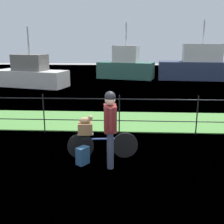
{
  "coord_description": "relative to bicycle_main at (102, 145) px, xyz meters",
  "views": [
    {
      "loc": [
        0.2,
        -5.4,
        2.67
      ],
      "look_at": [
        -0.17,
        1.5,
        0.9
      ],
      "focal_mm": 44.05,
      "sensor_mm": 36.0,
      "label": 1
    }
  ],
  "objects": [
    {
      "name": "ground_plane",
      "position": [
        0.36,
        -0.61,
        -0.33
      ],
      "size": [
        60.0,
        60.0,
        0.0
      ],
      "primitive_type": "plane",
      "color": "#9E9993"
    },
    {
      "name": "grass_strip",
      "position": [
        0.36,
        3.12,
        -0.31
      ],
      "size": [
        27.0,
        2.4,
        0.03
      ],
      "primitive_type": "cube",
      "color": "#569342",
      "rests_on": "ground"
    },
    {
      "name": "harbor_water",
      "position": [
        0.36,
        11.92,
        -0.33
      ],
      "size": [
        30.0,
        30.0,
        0.0
      ],
      "primitive_type": "plane",
      "color": "#426684",
      "rests_on": "ground"
    },
    {
      "name": "iron_fence",
      "position": [
        0.36,
        1.77,
        0.36
      ],
      "size": [
        18.04,
        0.04,
        1.18
      ],
      "color": "black",
      "rests_on": "ground"
    },
    {
      "name": "bicycle_main",
      "position": [
        0.0,
        0.0,
        0.0
      ],
      "size": [
        1.65,
        0.26,
        0.61
      ],
      "color": "black",
      "rests_on": "ground"
    },
    {
      "name": "wooden_crate",
      "position": [
        -0.38,
        -0.04,
        0.42
      ],
      "size": [
        0.36,
        0.31,
        0.26
      ],
      "primitive_type": "cube",
      "rotation": [
        0.0,
        0.0,
        0.11
      ],
      "color": "olive",
      "rests_on": "bicycle_main"
    },
    {
      "name": "terrier_dog",
      "position": [
        -0.35,
        -0.04,
        0.62
      ],
      "size": [
        0.32,
        0.17,
        0.18
      ],
      "color": "tan",
      "rests_on": "wooden_crate"
    },
    {
      "name": "cyclist_person",
      "position": [
        0.22,
        -0.43,
        0.68
      ],
      "size": [
        0.3,
        0.54,
        1.68
      ],
      "color": "#383D51",
      "rests_on": "ground"
    },
    {
      "name": "backpack_on_paving",
      "position": [
        -0.4,
        -0.35,
        -0.13
      ],
      "size": [
        0.31,
        0.33,
        0.4
      ],
      "primitive_type": "cube",
      "rotation": [
        0.0,
        0.0,
        0.95
      ],
      "color": "#28517A",
      "rests_on": "ground"
    },
    {
      "name": "moored_boat_near",
      "position": [
        0.47,
        14.64,
        0.56
      ],
      "size": [
        4.35,
        2.66,
        4.01
      ],
      "color": "#336656",
      "rests_on": "ground"
    },
    {
      "name": "moored_boat_mid",
      "position": [
        5.89,
        14.26,
        0.61
      ],
      "size": [
        6.16,
        2.44,
        4.14
      ],
      "color": "#2D3856",
      "rests_on": "ground"
    },
    {
      "name": "moored_boat_far",
      "position": [
        -5.31,
        10.51,
        0.39
      ],
      "size": [
        4.76,
        2.77,
        3.53
      ],
      "color": "silver",
      "rests_on": "ground"
    }
  ]
}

